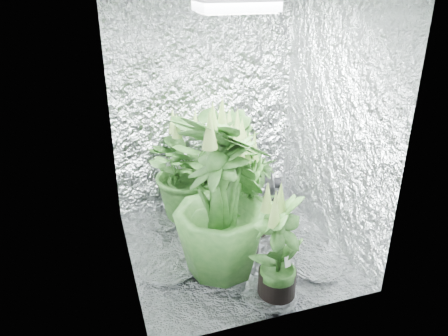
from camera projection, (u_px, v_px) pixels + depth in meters
ground at (234, 248)px, 3.48m from camera, size 1.60×1.60×0.00m
walls at (235, 130)px, 3.07m from camera, size 1.62×1.62×2.00m
grow_lamp at (236, 5)px, 2.73m from camera, size 0.50×0.30×0.22m
plant_a at (189, 168)px, 3.76m from camera, size 1.05×1.05×1.00m
plant_b at (255, 188)px, 3.55m from camera, size 0.59×0.59×0.90m
plant_c at (229, 163)px, 3.90m from camera, size 0.59×0.59×0.98m
plant_d at (221, 199)px, 2.97m from camera, size 0.94×0.94×1.30m
plant_e at (226, 176)px, 3.57m from camera, size 1.01×1.01×1.04m
plant_f at (279, 250)px, 2.80m from camera, size 0.57×0.57×0.86m
plant_g at (242, 202)px, 3.28m from camera, size 0.52×0.52×0.95m
circulation_fan at (272, 188)px, 4.13m from camera, size 0.15×0.30×0.35m
plant_label at (288, 262)px, 2.83m from camera, size 0.05×0.03×0.07m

